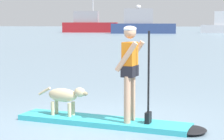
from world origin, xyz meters
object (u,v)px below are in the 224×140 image
object	(u,v)px
paddleboard	(114,123)
moored_boat_far_starboard	(141,24)
dog	(65,96)
person_paddler	(131,67)
moored_boat_starboard	(89,24)

from	to	relation	value
paddleboard	moored_boat_far_starboard	distance (m)	65.01
paddleboard	dog	world-z (taller)	dog
person_paddler	moored_boat_starboard	bearing A→B (deg)	104.15
paddleboard	moored_boat_starboard	size ratio (longest dim) A/B	0.30
paddleboard	person_paddler	xyz separation A→B (m)	(0.32, -0.07, 1.05)
paddleboard	person_paddler	size ratio (longest dim) A/B	2.10
moored_boat_starboard	moored_boat_far_starboard	xyz separation A→B (m)	(10.97, -6.66, 0.06)
person_paddler	moored_boat_far_starboard	size ratio (longest dim) A/B	0.15
person_paddler	dog	world-z (taller)	person_paddler
dog	paddleboard	bearing A→B (deg)	-11.62
dog	moored_boat_far_starboard	bearing A→B (deg)	95.07
person_paddler	moored_boat_far_starboard	distance (m)	65.09
moored_boat_starboard	moored_boat_far_starboard	size ratio (longest dim) A/B	1.05
paddleboard	moored_boat_starboard	bearing A→B (deg)	103.92
paddleboard	dog	bearing A→B (deg)	168.38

